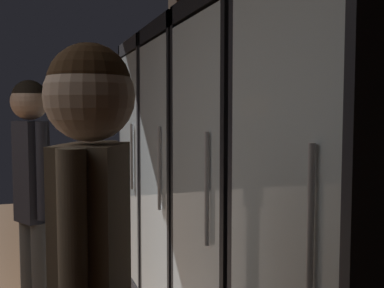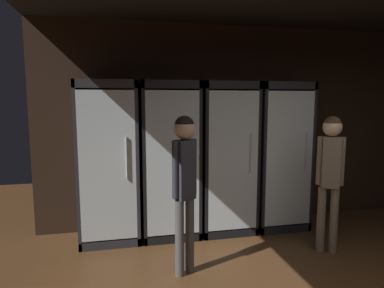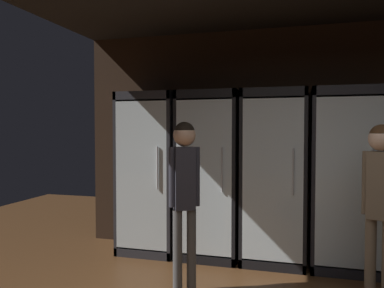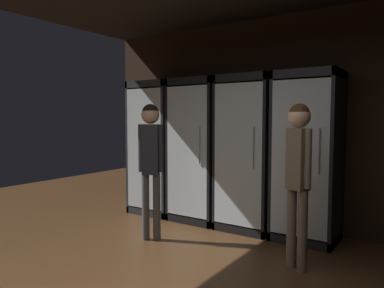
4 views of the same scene
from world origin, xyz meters
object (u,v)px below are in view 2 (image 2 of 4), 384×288
at_px(cooler_center, 225,159).
at_px(shopper_far, 330,166).
at_px(cooler_far_left, 109,163).
at_px(cooler_left, 169,161).
at_px(shopper_near, 185,173).
at_px(cooler_right, 277,157).

relative_size(cooler_center, shopper_far, 1.26).
relative_size(cooler_far_left, cooler_left, 1.00).
distance_m(cooler_far_left, shopper_near, 1.33).
relative_size(cooler_far_left, cooler_right, 1.00).
height_order(cooler_center, shopper_near, cooler_center).
height_order(cooler_right, shopper_far, cooler_right).
relative_size(cooler_left, shopper_far, 1.26).
bearing_deg(shopper_far, cooler_far_left, 158.97).
relative_size(cooler_center, shopper_near, 1.24).
bearing_deg(cooler_left, cooler_far_left, -179.95).
height_order(cooler_left, cooler_center, same).
height_order(cooler_right, shopper_near, cooler_right).
distance_m(cooler_far_left, cooler_center, 1.53).
distance_m(cooler_center, shopper_far, 1.35).
xyz_separation_m(cooler_far_left, cooler_center, (1.53, 0.00, -0.00)).
relative_size(shopper_near, shopper_far, 1.02).
height_order(cooler_center, cooler_right, same).
bearing_deg(cooler_left, shopper_near, -90.20).
xyz_separation_m(cooler_far_left, cooler_left, (0.77, 0.00, -0.00)).
xyz_separation_m(cooler_left, shopper_near, (-0.00, -1.09, 0.08)).
bearing_deg(shopper_near, cooler_center, 54.74).
xyz_separation_m(shopper_near, shopper_far, (1.72, 0.13, -0.03)).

